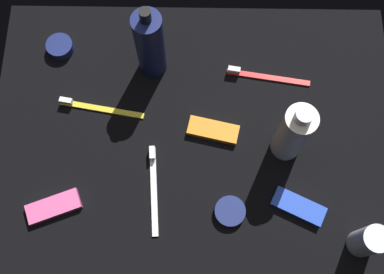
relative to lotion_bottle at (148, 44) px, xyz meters
The scene contains 12 objects.
ground_plane 21.80cm from the lotion_bottle, 62.37° to the right, with size 84.00×64.00×1.20cm, color black.
lotion_bottle is the anchor object (origin of this frame).
bodywash_bottle 33.03cm from the lotion_bottle, 33.01° to the right, with size 6.04×6.04×18.55cm.
deodorant_stick 55.75cm from the lotion_bottle, 42.37° to the right, with size 5.05×5.05×9.69cm, color silver.
toothbrush_yellow 17.67cm from the lotion_bottle, 138.60° to the right, with size 17.95×4.18×2.10cm.
toothbrush_red 25.33cm from the lotion_bottle, ahead, with size 17.98×3.87×2.10cm.
toothbrush_white 27.94cm from the lotion_bottle, 87.65° to the right, with size 2.49×18.04×2.10cm.
snack_bar_blue 43.37cm from the lotion_bottle, 45.92° to the right, with size 10.40×4.00×1.50cm, color blue.
snack_bar_orange 21.53cm from the lotion_bottle, 49.20° to the right, with size 10.40×4.00×1.50cm, color orange.
snack_bar_pink 37.18cm from the lotion_bottle, 120.33° to the right, with size 10.40×4.00×1.50cm, color #E55999.
cream_tin_left 36.58cm from the lotion_bottle, 62.92° to the right, with size 6.05×6.05×1.56cm, color navy.
cream_tin_right 22.39cm from the lotion_bottle, 169.56° to the left, with size 5.74×5.74×2.17cm, color navy.
Camera 1 is at (0.42, -29.81, 92.67)cm, focal length 44.25 mm.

